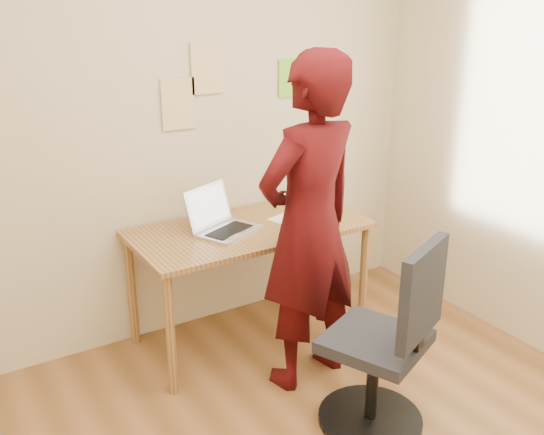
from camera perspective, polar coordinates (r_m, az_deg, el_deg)
room at (r=2.14m, az=8.02°, el=1.55°), size 3.58×3.58×2.78m
desk at (r=3.63m, az=-2.13°, el=-2.13°), size 1.40×0.70×0.74m
laptop at (r=3.53m, az=-4.77°, el=-0.44°), size 0.45×0.43×0.25m
paper_sheet at (r=3.69m, az=2.62°, el=-0.30°), size 0.32×0.39×0.00m
phone at (r=3.58m, az=2.20°, el=-0.92°), size 0.08×0.12×0.01m
wall_note_left at (r=3.62m, az=-8.78°, el=10.50°), size 0.21×0.00×0.30m
wall_note_mid at (r=3.68m, az=-6.08°, el=13.81°), size 0.21×0.00×0.30m
wall_note_right at (r=3.97m, az=1.80°, el=13.00°), size 0.18×0.00×0.24m
office_chair at (r=3.01m, az=10.79°, el=-12.28°), size 0.58×0.59×1.01m
person at (r=3.16m, az=3.50°, el=-0.81°), size 0.72×0.54×1.80m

